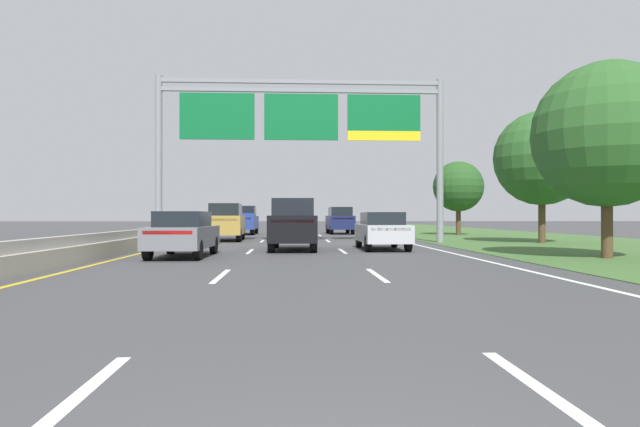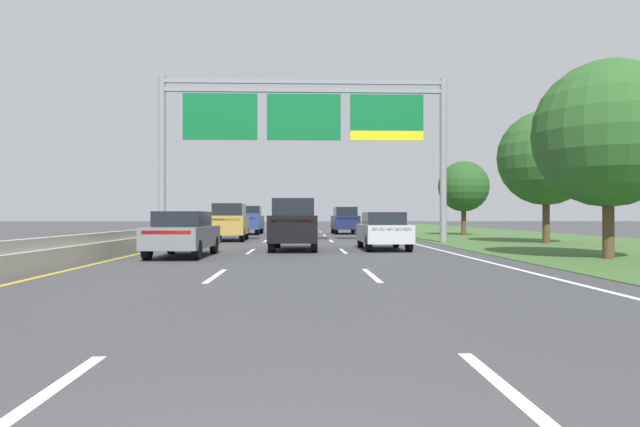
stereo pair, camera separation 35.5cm
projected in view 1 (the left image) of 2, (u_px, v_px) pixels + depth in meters
name	position (u px, v px, depth m)	size (l,w,h in m)	color
ground_plane	(295.00, 237.00, 37.55)	(220.00, 220.00, 0.00)	#3D3D3F
lane_striping	(295.00, 237.00, 37.09)	(11.96, 106.00, 0.01)	white
grass_verge_right	(496.00, 236.00, 38.26)	(14.00, 110.00, 0.02)	#3D602D
median_barrier_concrete	(197.00, 232.00, 37.21)	(0.60, 110.00, 0.85)	#A8A399
overhead_sign_gantry	(301.00, 125.00, 28.72)	(15.06, 0.42, 8.66)	gray
pickup_truck_blue	(243.00, 220.00, 42.57)	(2.05, 5.42, 2.20)	navy
car_grey_left_lane_sedan	(183.00, 233.00, 19.07)	(1.93, 4.44, 1.57)	slate
car_gold_left_lane_suv	(226.00, 221.00, 31.45)	(2.03, 4.75, 2.11)	#A38438
car_silver_right_lane_sedan	(382.00, 230.00, 23.26)	(1.82, 4.40, 1.57)	#B2B5BA
car_navy_right_lane_suv	(340.00, 220.00, 43.64)	(2.00, 4.74, 2.11)	#161E47
car_black_centre_lane_suv	(293.00, 224.00, 22.83)	(2.01, 4.74, 2.11)	black
roadside_tree_near	(607.00, 135.00, 18.23)	(4.82, 4.82, 6.52)	#4C3823
roadside_tree_mid	(542.00, 158.00, 28.57)	(4.89, 4.89, 6.86)	#4C3823
roadside_tree_far	(458.00, 187.00, 40.67)	(3.71, 3.71, 5.45)	#4C3823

